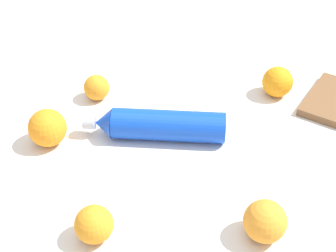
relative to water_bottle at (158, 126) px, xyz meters
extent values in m
plane|color=silver|center=(-0.03, -0.01, -0.03)|extent=(2.40, 2.40, 0.00)
cylinder|color=blue|center=(-0.02, -0.01, 0.00)|extent=(0.25, 0.14, 0.07)
cone|color=blue|center=(0.11, 0.04, 0.00)|extent=(0.06, 0.07, 0.07)
cylinder|color=#B2B7BF|center=(0.14, 0.05, 0.00)|extent=(0.03, 0.04, 0.03)
sphere|color=orange|center=(0.20, 0.11, 0.01)|extent=(0.08, 0.08, 0.08)
sphere|color=orange|center=(0.19, -0.07, 0.00)|extent=(0.06, 0.06, 0.06)
sphere|color=orange|center=(-0.02, 0.28, 0.00)|extent=(0.07, 0.07, 0.07)
sphere|color=orange|center=(-0.28, 0.16, 0.00)|extent=(0.07, 0.07, 0.07)
sphere|color=orange|center=(-0.19, -0.26, 0.00)|extent=(0.07, 0.07, 0.07)
camera|label=1|loc=(-0.35, 0.72, 0.63)|focal=51.95mm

